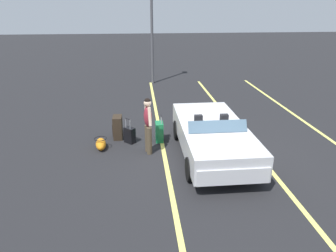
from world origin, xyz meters
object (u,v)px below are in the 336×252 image
object	(u,v)px
traveler_person	(148,123)
suitcase_small_carryon	(130,135)
parking_lamp_post	(152,18)
suitcase_medium_bright	(159,132)
duffel_bag	(101,144)
convertible_car	(214,139)
suitcase_large_black	(118,127)

from	to	relation	value
traveler_person	suitcase_small_carryon	bearing A→B (deg)	113.41
parking_lamp_post	suitcase_medium_bright	bearing A→B (deg)	-1.44
suitcase_medium_bright	parking_lamp_post	size ratio (longest dim) A/B	0.14
suitcase_small_carryon	duffel_bag	bearing A→B (deg)	156.85
suitcase_medium_bright	suitcase_small_carryon	world-z (taller)	suitcase_medium_bright
convertible_car	suitcase_large_black	distance (m)	3.23
suitcase_large_black	suitcase_small_carryon	distance (m)	0.57
convertible_car	suitcase_medium_bright	world-z (taller)	convertible_car
suitcase_large_black	parking_lamp_post	world-z (taller)	parking_lamp_post
duffel_bag	traveler_person	xyz separation A→B (m)	(0.39, 1.42, 0.77)
suitcase_large_black	parking_lamp_post	size ratio (longest dim) A/B	0.13
duffel_bag	suitcase_small_carryon	bearing A→B (deg)	112.56
convertible_car	parking_lamp_post	size ratio (longest dim) A/B	0.70
suitcase_medium_bright	duffel_bag	bearing A→B (deg)	12.54
duffel_bag	suitcase_medium_bright	bearing A→B (deg)	102.43
suitcase_medium_bright	duffel_bag	xyz separation A→B (m)	(0.39, -1.79, -0.15)
suitcase_large_black	duffel_bag	size ratio (longest dim) A/B	1.11
suitcase_medium_bright	suitcase_small_carryon	bearing A→B (deg)	2.42
suitcase_medium_bright	parking_lamp_post	bearing A→B (deg)	-91.33
suitcase_medium_bright	traveler_person	world-z (taller)	traveler_person
convertible_car	suitcase_medium_bright	bearing A→B (deg)	-133.62
suitcase_medium_bright	traveler_person	size ratio (longest dim) A/B	0.51
convertible_car	parking_lamp_post	xyz separation A→B (m)	(-9.11, -1.22, 2.78)
duffel_bag	convertible_car	bearing A→B (deg)	73.44
suitcase_medium_bright	parking_lamp_post	xyz separation A→B (m)	(-7.76, 0.19, 3.06)
convertible_car	suitcase_small_carryon	world-z (taller)	convertible_car
suitcase_large_black	traveler_person	size ratio (longest dim) A/B	0.45
suitcase_small_carryon	suitcase_medium_bright	bearing A→B (deg)	-43.39
duffel_bag	traveler_person	world-z (taller)	traveler_person
suitcase_large_black	suitcase_small_carryon	world-z (taller)	suitcase_small_carryon
parking_lamp_post	traveler_person	bearing A→B (deg)	-3.78
suitcase_medium_bright	traveler_person	distance (m)	1.06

